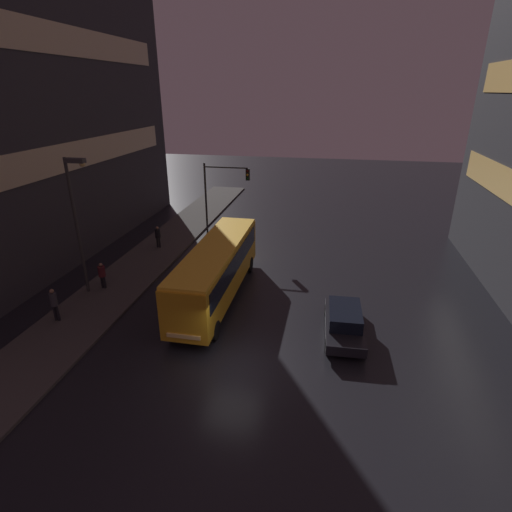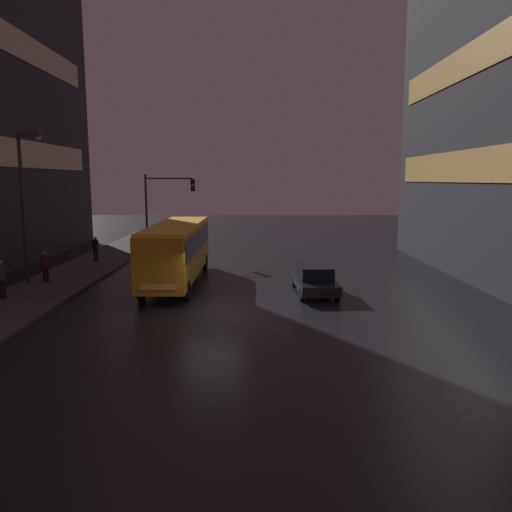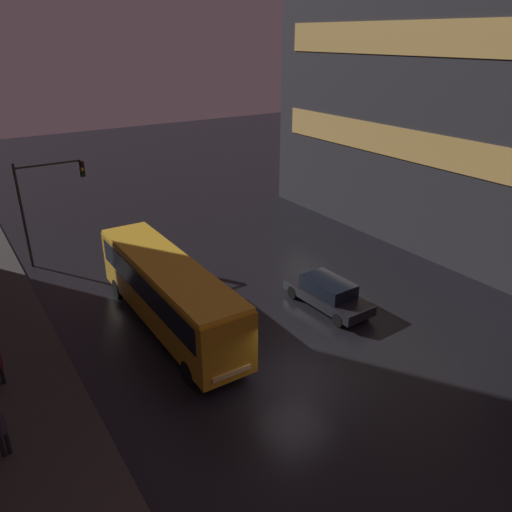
{
  "view_description": "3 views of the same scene",
  "coord_description": "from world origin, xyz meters",
  "px_view_note": "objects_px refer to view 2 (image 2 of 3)",
  "views": [
    {
      "loc": [
        3.8,
        -13.91,
        11.45
      ],
      "look_at": [
        -0.51,
        8.24,
        2.02
      ],
      "focal_mm": 28.0,
      "sensor_mm": 36.0,
      "label": 1
    },
    {
      "loc": [
        1.91,
        -20.94,
        5.7
      ],
      "look_at": [
        2.0,
        7.96,
        1.26
      ],
      "focal_mm": 35.0,
      "sensor_mm": 36.0,
      "label": 2
    },
    {
      "loc": [
        -9.92,
        -12.35,
        12.34
      ],
      "look_at": [
        2.09,
        5.95,
        2.61
      ],
      "focal_mm": 35.0,
      "sensor_mm": 36.0,
      "label": 3
    }
  ],
  "objects_px": {
    "bus_near": "(176,247)",
    "car_taxi": "(313,279)",
    "pedestrian_far": "(94,246)",
    "traffic_light_main": "(162,200)",
    "street_lamp_sidewalk": "(24,185)",
    "pedestrian_near": "(43,264)"
  },
  "relations": [
    {
      "from": "traffic_light_main",
      "to": "street_lamp_sidewalk",
      "type": "bearing_deg",
      "value": -113.62
    },
    {
      "from": "car_taxi",
      "to": "street_lamp_sidewalk",
      "type": "xyz_separation_m",
      "value": [
        -14.95,
        1.51,
        4.65
      ]
    },
    {
      "from": "pedestrian_far",
      "to": "street_lamp_sidewalk",
      "type": "relative_size",
      "value": 0.21
    },
    {
      "from": "bus_near",
      "to": "car_taxi",
      "type": "relative_size",
      "value": 2.33
    },
    {
      "from": "car_taxi",
      "to": "pedestrian_near",
      "type": "xyz_separation_m",
      "value": [
        -14.47,
        2.07,
        0.41
      ]
    },
    {
      "from": "bus_near",
      "to": "pedestrian_near",
      "type": "height_order",
      "value": "bus_near"
    },
    {
      "from": "bus_near",
      "to": "pedestrian_far",
      "type": "bearing_deg",
      "value": -44.94
    },
    {
      "from": "pedestrian_near",
      "to": "pedestrian_far",
      "type": "relative_size",
      "value": 0.99
    },
    {
      "from": "pedestrian_near",
      "to": "bus_near",
      "type": "bearing_deg",
      "value": -163.22
    },
    {
      "from": "pedestrian_far",
      "to": "street_lamp_sidewalk",
      "type": "distance_m",
      "value": 8.8
    },
    {
      "from": "bus_near",
      "to": "street_lamp_sidewalk",
      "type": "xyz_separation_m",
      "value": [
        -7.66,
        -0.93,
        3.36
      ]
    },
    {
      "from": "car_taxi",
      "to": "pedestrian_near",
      "type": "relative_size",
      "value": 2.87
    },
    {
      "from": "bus_near",
      "to": "pedestrian_far",
      "type": "relative_size",
      "value": 6.58
    },
    {
      "from": "pedestrian_near",
      "to": "traffic_light_main",
      "type": "distance_m",
      "value": 12.21
    },
    {
      "from": "car_taxi",
      "to": "pedestrian_far",
      "type": "height_order",
      "value": "pedestrian_far"
    },
    {
      "from": "pedestrian_near",
      "to": "pedestrian_far",
      "type": "bearing_deg",
      "value": -80.12
    },
    {
      "from": "car_taxi",
      "to": "pedestrian_far",
      "type": "xyz_separation_m",
      "value": [
        -13.97,
        9.16,
        0.42
      ]
    },
    {
      "from": "bus_near",
      "to": "car_taxi",
      "type": "height_order",
      "value": "bus_near"
    },
    {
      "from": "bus_near",
      "to": "traffic_light_main",
      "type": "distance_m",
      "value": 11.09
    },
    {
      "from": "bus_near",
      "to": "car_taxi",
      "type": "bearing_deg",
      "value": 161.74
    },
    {
      "from": "pedestrian_near",
      "to": "traffic_light_main",
      "type": "xyz_separation_m",
      "value": [
        4.54,
        10.93,
        3.0
      ]
    },
    {
      "from": "car_taxi",
      "to": "traffic_light_main",
      "type": "xyz_separation_m",
      "value": [
        -9.92,
        13.0,
        3.41
      ]
    }
  ]
}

